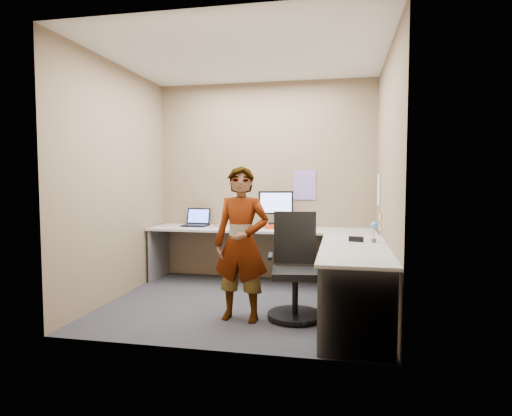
% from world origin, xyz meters
% --- Properties ---
extents(ground, '(3.00, 3.00, 0.00)m').
position_xyz_m(ground, '(0.00, 0.00, 0.00)').
color(ground, '#232327').
rests_on(ground, ground).
extents(wall_back, '(3.00, 0.00, 3.00)m').
position_xyz_m(wall_back, '(0.00, 1.30, 1.35)').
color(wall_back, brown).
rests_on(wall_back, ground).
extents(wall_right, '(0.00, 2.70, 2.70)m').
position_xyz_m(wall_right, '(1.50, 0.00, 1.35)').
color(wall_right, brown).
rests_on(wall_right, ground).
extents(wall_left, '(0.00, 2.70, 2.70)m').
position_xyz_m(wall_left, '(-1.50, 0.00, 1.35)').
color(wall_left, brown).
rests_on(wall_left, ground).
extents(ceiling, '(3.00, 3.00, 0.00)m').
position_xyz_m(ceiling, '(0.00, 0.00, 2.70)').
color(ceiling, white).
rests_on(ceiling, wall_back).
extents(desk, '(2.98, 2.58, 0.73)m').
position_xyz_m(desk, '(0.44, 0.39, 0.59)').
color(desk, '#A4A4A4').
rests_on(desk, ground).
extents(paper_ream, '(0.33, 0.27, 0.06)m').
position_xyz_m(paper_ream, '(0.20, 1.02, 0.76)').
color(paper_ream, '#BF3613').
rests_on(paper_ream, desk).
extents(monitor, '(0.45, 0.17, 0.43)m').
position_xyz_m(monitor, '(0.20, 1.03, 1.04)').
color(monitor, black).
rests_on(monitor, paper_ream).
extents(laptop, '(0.36, 0.30, 0.24)m').
position_xyz_m(laptop, '(-0.92, 1.09, 0.79)').
color(laptop, black).
rests_on(laptop, desk).
extents(trackball_mouse, '(0.12, 0.08, 0.07)m').
position_xyz_m(trackball_mouse, '(-0.59, 0.90, 0.76)').
color(trackball_mouse, '#B7B7BC').
rests_on(trackball_mouse, desk).
extents(origami, '(0.10, 0.10, 0.06)m').
position_xyz_m(origami, '(-0.24, 0.75, 0.76)').
color(origami, white).
rests_on(origami, desk).
extents(stapler, '(0.16, 0.07, 0.05)m').
position_xyz_m(stapler, '(1.20, 0.00, 0.76)').
color(stapler, black).
rests_on(stapler, desk).
extents(flower, '(0.07, 0.07, 0.22)m').
position_xyz_m(flower, '(1.38, -0.01, 0.87)').
color(flower, brown).
rests_on(flower, desk).
extents(calendar_purple, '(0.30, 0.01, 0.40)m').
position_xyz_m(calendar_purple, '(0.55, 1.29, 1.30)').
color(calendar_purple, '#846BB7').
rests_on(calendar_purple, wall_back).
extents(calendar_white, '(0.01, 0.28, 0.38)m').
position_xyz_m(calendar_white, '(1.49, 0.90, 1.25)').
color(calendar_white, white).
rests_on(calendar_white, wall_right).
extents(sticky_note_a, '(0.01, 0.07, 0.07)m').
position_xyz_m(sticky_note_a, '(1.49, 0.55, 0.95)').
color(sticky_note_a, '#F2E059').
rests_on(sticky_note_a, wall_right).
extents(sticky_note_b, '(0.01, 0.07, 0.07)m').
position_xyz_m(sticky_note_b, '(1.49, 0.60, 0.82)').
color(sticky_note_b, pink).
rests_on(sticky_note_b, wall_right).
extents(sticky_note_c, '(0.01, 0.07, 0.07)m').
position_xyz_m(sticky_note_c, '(1.49, 0.48, 0.80)').
color(sticky_note_c, pink).
rests_on(sticky_note_c, wall_right).
extents(sticky_note_d, '(0.01, 0.07, 0.07)m').
position_xyz_m(sticky_note_d, '(1.49, 0.70, 0.92)').
color(sticky_note_d, '#F2E059').
rests_on(sticky_note_d, wall_right).
extents(office_chair, '(0.56, 0.55, 1.03)m').
position_xyz_m(office_chair, '(0.60, -0.33, 0.42)').
color(office_chair, black).
rests_on(office_chair, ground).
extents(person, '(0.58, 0.40, 1.51)m').
position_xyz_m(person, '(0.10, -0.51, 0.75)').
color(person, '#999399').
rests_on(person, ground).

